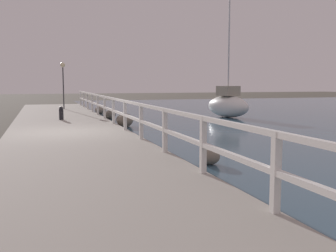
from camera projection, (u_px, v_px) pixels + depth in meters
ground_plane at (69, 140)px, 13.16m from camera, size 120.00×120.00×0.00m
dock_walkway at (69, 136)px, 13.14m from camera, size 4.04×36.00×0.29m
railing at (125, 110)px, 13.63m from camera, size 0.10×32.50×1.04m
boulder_upstream at (125, 121)px, 17.22m from camera, size 0.70×0.63×0.53m
boulder_near_dock at (125, 120)px, 17.50m from camera, size 0.77×0.69×0.58m
boulder_water_edge at (100, 110)px, 24.44m from camera, size 0.65×0.59×0.49m
boulder_downstream at (110, 115)px, 20.95m from camera, size 0.63×0.57×0.48m
boulder_mid_strip at (210, 157)px, 9.26m from camera, size 0.50×0.45×0.37m
mooring_bollard at (61, 113)px, 17.42m from camera, size 0.19×0.19×0.59m
dock_lamp at (63, 73)px, 24.49m from camera, size 0.30×0.30×2.90m
sailboat_white at (228, 105)px, 21.99m from camera, size 2.03×3.34×6.39m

